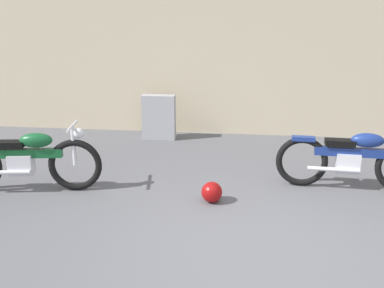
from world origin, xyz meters
TOP-DOWN VIEW (x-y plane):
  - ground_plane at (0.00, 0.00)m, footprint 40.00×40.00m
  - building_wall at (0.00, 4.55)m, footprint 18.00×0.30m
  - stone_marker at (-1.77, 3.87)m, footprint 0.61×0.21m
  - helmet at (-0.55, 1.12)m, footprint 0.26×0.26m
  - motorcycle_blue at (1.26, 1.78)m, footprint 1.98×0.55m
  - motorcycle_green at (-3.00, 1.19)m, footprint 1.99×0.62m

SIDE VIEW (x-z plane):
  - ground_plane at x=0.00m, z-range 0.00..0.00m
  - helmet at x=-0.55m, z-range 0.00..0.26m
  - stone_marker at x=-1.77m, z-range 0.00..0.83m
  - motorcycle_blue at x=1.26m, z-range -0.02..0.87m
  - motorcycle_green at x=-3.00m, z-range -0.02..0.88m
  - building_wall at x=0.00m, z-range 0.00..2.96m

